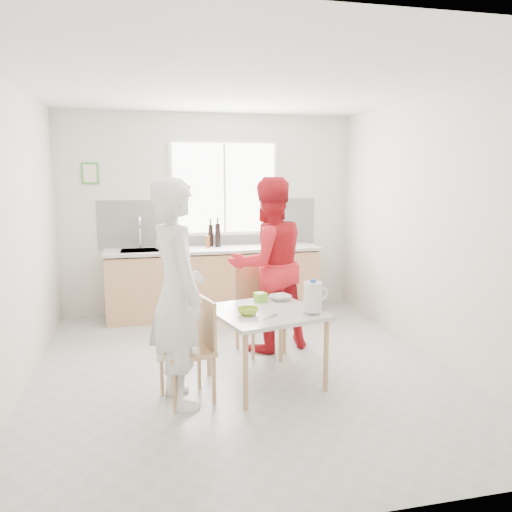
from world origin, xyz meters
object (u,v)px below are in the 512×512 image
(dining_table, at_px, (265,318))
(milk_jug, at_px, (313,296))
(person_white, at_px, (177,293))
(chair_left, at_px, (194,345))
(person_red, at_px, (268,265))
(bowl_green, at_px, (248,311))
(chair_far, at_px, (258,302))
(wine_bottle_a, at_px, (218,235))
(wine_bottle_b, at_px, (211,235))
(bowl_white, at_px, (280,298))

(dining_table, height_order, milk_jug, milk_jug)
(person_white, bearing_deg, chair_left, -90.00)
(person_red, bearing_deg, chair_left, 34.90)
(person_white, xyz_separation_m, bowl_green, (0.61, 0.11, -0.22))
(person_red, bearing_deg, chair_far, -8.42)
(chair_left, distance_m, person_white, 0.48)
(chair_left, bearing_deg, milk_jug, 74.43)
(chair_far, xyz_separation_m, wine_bottle_a, (-0.20, 1.52, 0.55))
(dining_table, xyz_separation_m, wine_bottle_b, (-0.16, 2.46, 0.45))
(milk_jug, bearing_deg, bowl_green, 156.21)
(person_white, relative_size, person_red, 1.01)
(chair_far, bearing_deg, bowl_white, -94.99)
(chair_left, bearing_deg, wine_bottle_a, 152.39)
(chair_left, bearing_deg, person_red, 124.90)
(person_white, bearing_deg, wine_bottle_a, -30.17)
(person_white, relative_size, milk_jug, 6.60)
(person_white, relative_size, bowl_green, 10.00)
(milk_jug, bearing_deg, wine_bottle_b, 86.97)
(bowl_green, height_order, wine_bottle_a, wine_bottle_a)
(dining_table, relative_size, milk_jug, 3.83)
(dining_table, distance_m, wine_bottle_b, 2.51)
(dining_table, height_order, person_white, person_white)
(person_white, relative_size, wine_bottle_b, 6.27)
(milk_jug, bearing_deg, dining_table, 139.07)
(dining_table, xyz_separation_m, person_red, (0.25, 0.90, 0.32))
(bowl_green, bearing_deg, bowl_white, 45.51)
(chair_far, bearing_deg, wine_bottle_b, 85.80)
(chair_far, xyz_separation_m, milk_jug, (0.25, -1.07, 0.32))
(dining_table, xyz_separation_m, bowl_white, (0.23, 0.32, 0.10))
(wine_bottle_a, bearing_deg, chair_left, -103.07)
(chair_left, xyz_separation_m, bowl_white, (0.89, 0.49, 0.24))
(chair_left, xyz_separation_m, person_red, (0.91, 1.07, 0.46))
(person_red, bearing_deg, wine_bottle_a, -92.59)
(chair_far, distance_m, bowl_white, 0.60)
(dining_table, distance_m, bowl_white, 0.40)
(milk_jug, xyz_separation_m, wine_bottle_b, (-0.54, 2.65, 0.23))
(person_red, relative_size, bowl_white, 9.15)
(chair_far, height_order, milk_jug, milk_jug)
(person_white, bearing_deg, milk_jug, -103.79)
(bowl_white, bearing_deg, wine_bottle_a, 98.02)
(dining_table, relative_size, wine_bottle_a, 3.41)
(chair_left, distance_m, person_red, 1.48)
(wine_bottle_a, bearing_deg, dining_table, -88.43)
(bowl_white, bearing_deg, milk_jug, -72.85)
(person_white, distance_m, bowl_green, 0.66)
(person_white, height_order, wine_bottle_a, person_white)
(person_red, distance_m, wine_bottle_b, 1.62)
(wine_bottle_b, bearing_deg, person_red, -75.38)
(bowl_white, bearing_deg, person_white, -152.88)
(chair_far, distance_m, bowl_green, 1.05)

